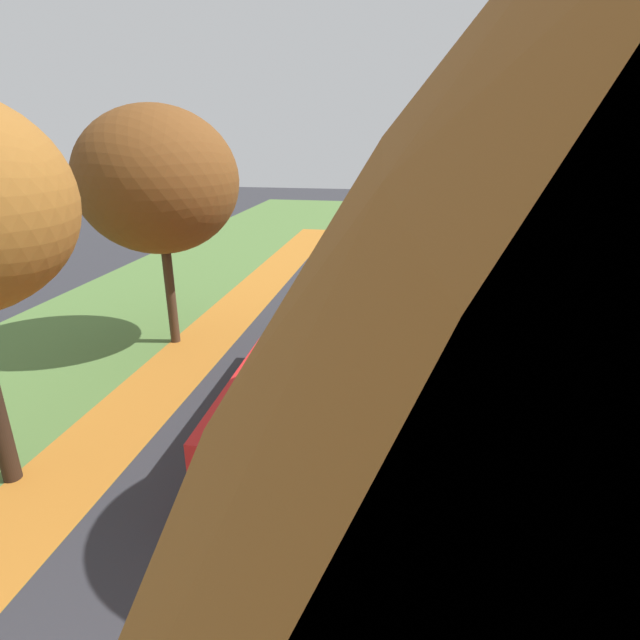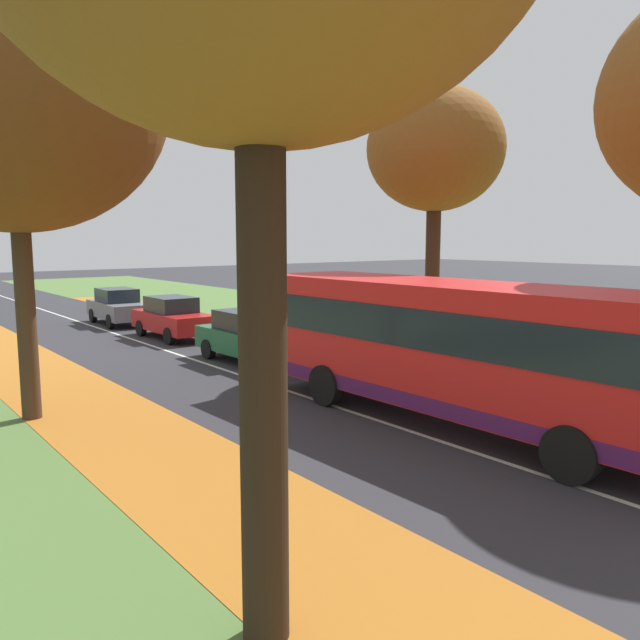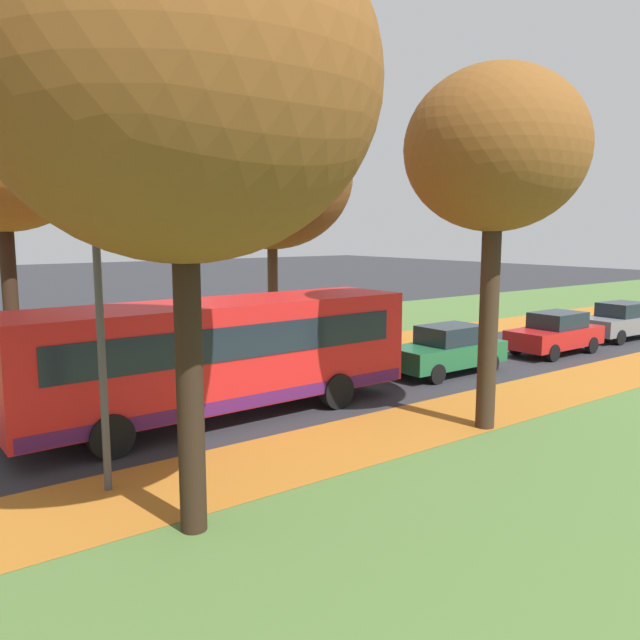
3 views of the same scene
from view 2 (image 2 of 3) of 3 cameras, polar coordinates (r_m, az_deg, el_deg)
leaf_litter_left at (r=13.10m, az=-16.92°, el=-10.12°), size 2.80×60.00×0.00m
grass_verge_right at (r=25.71m, az=7.53°, el=-1.27°), size 12.00×90.00×0.01m
leaf_litter_right at (r=18.38m, az=10.93°, el=-4.85°), size 2.80×60.00×0.00m
road_centre_line at (r=20.25m, az=-11.00°, el=-3.73°), size 0.12×80.00×0.01m
tree_left_mid at (r=14.90m, az=-26.32°, el=18.06°), size 6.30×6.30×9.67m
tree_right_mid at (r=19.87m, az=10.49°, el=14.95°), size 4.17×4.17×8.45m
bus at (r=13.31m, az=12.55°, el=-2.19°), size 2.82×10.45×2.98m
car_green_lead at (r=19.81m, az=-6.49°, el=-1.51°), size 1.79×4.20×1.62m
car_red_following at (r=25.04m, az=-13.32°, el=0.23°), size 1.81×4.21×1.62m
car_grey_third_in_line at (r=29.77m, az=-17.97°, el=1.20°), size 1.93×4.27×1.62m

